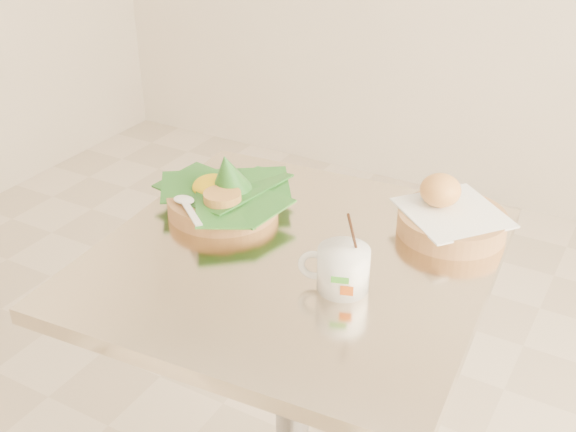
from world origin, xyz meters
The scene contains 4 objects.
cafe_table centered at (0.14, -0.02, 0.53)m, with size 0.75×0.75×0.75m.
rice_basket centered at (-0.07, 0.05, 0.79)m, with size 0.28×0.28×0.14m.
bread_basket centered at (0.36, 0.20, 0.78)m, with size 0.25×0.25×0.11m.
coffee_mug centered at (0.26, -0.08, 0.79)m, with size 0.12×0.09×0.15m.
Camera 1 is at (0.68, -1.00, 1.46)m, focal length 45.00 mm.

